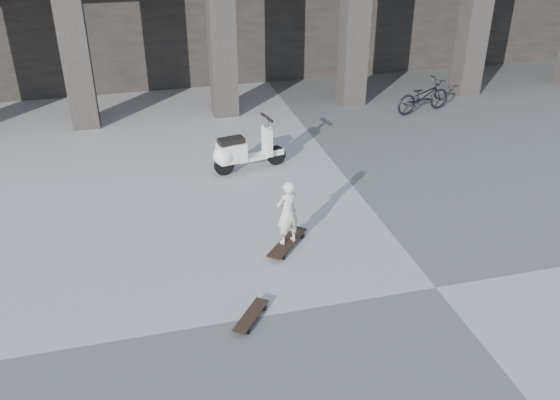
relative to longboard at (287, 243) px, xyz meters
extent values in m
plane|color=#50504E|center=(1.90, -1.68, -0.09)|extent=(90.00, 90.00, 0.00)
cube|color=#2B2824|center=(-3.45, 6.82, 1.91)|extent=(0.65, 0.65, 4.00)
cube|color=#2B2824|center=(0.12, 6.82, 1.91)|extent=(0.65, 0.65, 4.00)
cube|color=#2B2824|center=(3.69, 6.82, 1.91)|extent=(0.65, 0.65, 4.00)
cube|color=#2B2824|center=(7.26, 6.82, 1.91)|extent=(0.65, 0.65, 4.00)
cube|color=black|center=(0.00, 0.00, 0.01)|extent=(0.90, 0.99, 0.02)
cube|color=#B2B2B7|center=(0.25, 0.29, -0.03)|extent=(0.21, 0.19, 0.03)
cube|color=#B2B2B7|center=(-0.25, -0.29, -0.03)|extent=(0.21, 0.19, 0.03)
cylinder|color=black|center=(0.16, 0.36, -0.05)|extent=(0.08, 0.08, 0.08)
cylinder|color=black|center=(0.33, 0.21, -0.05)|extent=(0.08, 0.08, 0.08)
cylinder|color=black|center=(-0.33, -0.21, -0.05)|extent=(0.08, 0.08, 0.08)
cylinder|color=black|center=(-0.16, -0.36, -0.05)|extent=(0.08, 0.08, 0.08)
cube|color=black|center=(-1.00, -1.72, 0.00)|extent=(0.65, 0.76, 0.02)
cube|color=#B2B2B7|center=(-0.83, -1.49, -0.04)|extent=(0.17, 0.15, 0.03)
cube|color=#B2B2B7|center=(-1.17, -1.94, -0.04)|extent=(0.17, 0.15, 0.03)
cylinder|color=black|center=(-0.90, -1.44, -0.05)|extent=(0.07, 0.07, 0.07)
cylinder|color=black|center=(-0.76, -1.55, -0.05)|extent=(0.07, 0.07, 0.07)
cylinder|color=black|center=(-1.24, -1.88, -0.05)|extent=(0.07, 0.07, 0.07)
cylinder|color=black|center=(-1.10, -1.99, -0.05)|extent=(0.07, 0.07, 0.07)
imported|color=beige|center=(0.00, 0.00, 0.59)|extent=(0.48, 0.39, 1.13)
cylinder|color=black|center=(0.64, 3.32, 0.13)|extent=(0.44, 0.19, 0.43)
cylinder|color=black|center=(-0.55, 3.08, 0.13)|extent=(0.44, 0.19, 0.43)
cube|color=white|center=(0.08, 3.21, 0.19)|extent=(0.68, 0.40, 0.07)
cube|color=white|center=(-0.37, 3.12, 0.39)|extent=(0.64, 0.45, 0.41)
sphere|color=white|center=(-0.55, 3.08, 0.36)|extent=(0.45, 0.45, 0.45)
cube|color=black|center=(-0.37, 3.12, 0.66)|extent=(0.58, 0.38, 0.11)
cube|color=white|center=(0.43, 3.28, 0.50)|extent=(0.18, 0.38, 0.62)
cube|color=white|center=(0.64, 3.32, 0.21)|extent=(0.34, 0.21, 0.13)
cylinder|color=#B2B2B7|center=(0.43, 3.28, 0.90)|extent=(0.11, 0.11, 0.32)
cylinder|color=black|center=(0.43, 3.28, 1.03)|extent=(0.17, 0.54, 0.06)
sphere|color=white|center=(0.50, 3.29, 0.77)|extent=(0.13, 0.13, 0.13)
imported|color=black|center=(5.29, 5.62, 0.36)|extent=(1.77, 0.97, 0.88)
camera|label=1|loc=(-2.26, -8.20, 5.37)|focal=38.00mm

